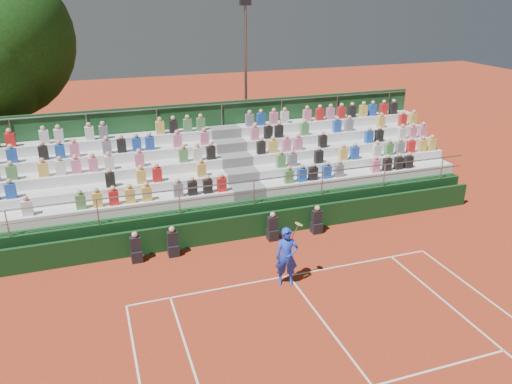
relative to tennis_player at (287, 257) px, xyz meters
name	(u,v)px	position (x,y,z in m)	size (l,w,h in m)	color
ground	(289,276)	(0.26, 0.40, -1.03)	(90.00, 90.00, 0.00)	#A5361B
courtside_wall	(258,225)	(0.26, 3.60, -0.53)	(20.00, 0.15, 1.00)	black
line_officials	(228,235)	(-1.13, 3.15, -0.55)	(7.58, 0.40, 1.19)	black
grandstand	(235,183)	(0.27, 6.84, 0.07)	(20.00, 5.20, 4.40)	black
tennis_player	(287,257)	(0.00, 0.00, 0.00)	(0.96, 0.69, 2.22)	blue
floodlight_mast	(246,71)	(2.84, 13.17, 4.06)	(0.60, 0.25, 8.80)	gray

